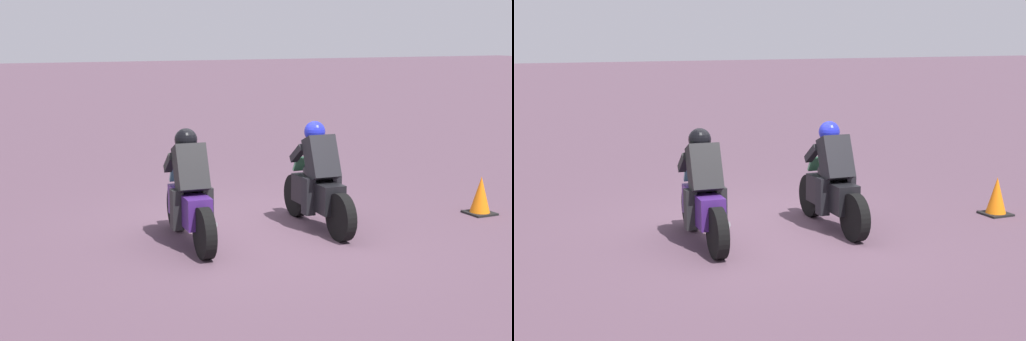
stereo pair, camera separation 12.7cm
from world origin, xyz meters
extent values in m
plane|color=#553D4C|center=(0.00, 0.00, 0.00)|extent=(120.00, 120.00, 0.00)
cylinder|color=black|center=(0.55, -0.92, 0.32)|extent=(0.65, 0.17, 0.64)
cylinder|color=black|center=(-0.85, -0.86, 0.32)|extent=(0.65, 0.17, 0.64)
cube|color=black|center=(-0.15, -0.89, 0.50)|extent=(1.11, 0.37, 0.40)
ellipsoid|color=black|center=(-0.05, -0.89, 0.80)|extent=(0.49, 0.32, 0.24)
cube|color=red|center=(-0.66, -0.87, 0.52)|extent=(0.07, 0.16, 0.08)
cylinder|color=#A5A5AD|center=(-0.51, -1.03, 0.37)|extent=(0.42, 0.12, 0.10)
cube|color=black|center=(-0.25, -0.89, 1.02)|extent=(0.50, 0.42, 0.66)
sphere|color=#1D24B5|center=(-0.03, -0.90, 1.36)|extent=(0.31, 0.31, 0.30)
cube|color=#488E61|center=(0.35, -0.91, 0.84)|extent=(0.17, 0.27, 0.23)
cube|color=black|center=(-0.26, -0.68, 0.50)|extent=(0.19, 0.15, 0.52)
cube|color=black|center=(-0.28, -1.08, 0.50)|extent=(0.19, 0.15, 0.52)
cube|color=black|center=(0.14, -0.72, 1.04)|extent=(0.39, 0.12, 0.31)
cube|color=black|center=(0.12, -1.08, 1.04)|extent=(0.39, 0.12, 0.31)
cylinder|color=black|center=(0.57, 0.96, 0.32)|extent=(0.65, 0.19, 0.64)
cylinder|color=black|center=(-0.83, 1.06, 0.32)|extent=(0.65, 0.19, 0.64)
cube|color=#3F1F6D|center=(-0.13, 1.01, 0.50)|extent=(1.12, 0.40, 0.40)
ellipsoid|color=#3F1F6D|center=(-0.03, 1.00, 0.80)|extent=(0.50, 0.33, 0.24)
cube|color=red|center=(-0.64, 1.05, 0.52)|extent=(0.07, 0.16, 0.08)
cylinder|color=#A5A5AD|center=(-0.49, 0.87, 0.37)|extent=(0.43, 0.13, 0.10)
cube|color=black|center=(-0.23, 1.02, 1.02)|extent=(0.51, 0.43, 0.66)
sphere|color=black|center=(-0.01, 1.00, 1.36)|extent=(0.32, 0.32, 0.30)
cube|color=#599896|center=(0.37, 0.97, 0.84)|extent=(0.17, 0.27, 0.23)
cube|color=black|center=(-0.24, 1.22, 0.50)|extent=(0.19, 0.15, 0.52)
cube|color=black|center=(-0.26, 0.82, 0.50)|extent=(0.19, 0.15, 0.52)
cube|color=black|center=(0.16, 1.17, 1.04)|extent=(0.39, 0.13, 0.31)
cube|color=black|center=(0.14, 0.81, 1.04)|extent=(0.39, 0.13, 0.31)
cube|color=black|center=(-0.50, -3.54, 0.01)|extent=(0.40, 0.40, 0.03)
cone|color=orange|center=(-0.50, -3.54, 0.29)|extent=(0.32, 0.32, 0.58)
camera|label=1|loc=(-8.69, 3.92, 2.72)|focal=49.79mm
camera|label=2|loc=(-8.74, 3.80, 2.72)|focal=49.79mm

